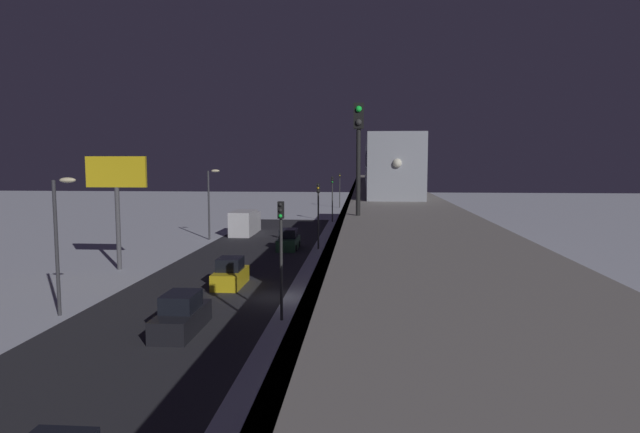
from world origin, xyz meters
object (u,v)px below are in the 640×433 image
box_truck (245,223)px  traffic_light_near (281,243)px  sedan_black (181,316)px  traffic_light_distant (340,185)px  sedan_yellow (230,275)px  subway_train (384,164)px  commercial_billboard (117,183)px  traffic_light_far (332,192)px  traffic_light_mid (318,206)px  sedan_green (289,241)px  rail_signal (359,139)px

box_truck → traffic_light_near: (-9.50, 34.87, 2.85)m
sedan_black → traffic_light_distant: 75.63m
sedan_black → box_truck: (4.80, -37.26, 0.55)m
sedan_yellow → traffic_light_distant: traffic_light_distant is taller
subway_train → sedan_yellow: bearing=39.2°
subway_train → commercial_billboard: subway_train is taller
sedan_yellow → traffic_light_distant: size_ratio=0.63×
subway_train → traffic_light_far: 32.95m
subway_train → commercial_billboard: size_ratio=4.14×
traffic_light_near → traffic_light_mid: 24.34m
box_truck → traffic_light_distant: traffic_light_distant is taller
traffic_light_mid → sedan_yellow: bearing=74.1°
sedan_green → box_truck: 12.59m
box_truck → traffic_light_far: traffic_light_far is taller
sedan_green → sedan_black: bearing=-93.9°
sedan_black → traffic_light_near: traffic_light_near is taller
commercial_billboard → sedan_yellow: bearing=153.3°
sedan_yellow → traffic_light_far: size_ratio=0.63×
rail_signal → commercial_billboard: 29.08m
rail_signal → traffic_light_mid: rail_signal is taller
rail_signal → sedan_yellow: bearing=-62.2°
traffic_light_near → traffic_light_far: (0.00, -48.68, 0.00)m
subway_train → sedan_black: size_ratio=7.80×
rail_signal → traffic_light_far: size_ratio=0.62×
rail_signal → traffic_light_mid: 33.91m
sedan_black → traffic_light_far: size_ratio=0.74×
rail_signal → traffic_light_distant: size_ratio=0.62×
traffic_light_mid → commercial_billboard: (14.86, 11.40, 2.63)m
sedan_green → commercial_billboard: 17.48m
box_truck → traffic_light_near: size_ratio=1.16×
traffic_light_far → commercial_billboard: bearing=67.4°
subway_train → box_truck: subway_train is taller
rail_signal → traffic_light_near: size_ratio=0.62×
box_truck → traffic_light_distant: (-9.50, -38.15, 2.85)m
traffic_light_mid → sedan_black: bearing=80.0°
sedan_yellow → traffic_light_near: size_ratio=0.63×
sedan_yellow → commercial_billboard: size_ratio=0.45×
sedan_yellow → subway_train: bearing=39.2°
sedan_black → subway_train: bearing=60.6°
rail_signal → sedan_green: rail_signal is taller
sedan_green → sedan_yellow: (1.80, 16.33, 0.01)m
traffic_light_mid → sedan_green: bearing=3.4°
traffic_light_mid → traffic_light_distant: same height
traffic_light_near → traffic_light_mid: bearing=-90.0°
rail_signal → sedan_black: bearing=-36.5°
subway_train → sedan_yellow: subway_train is taller
subway_train → traffic_light_far: size_ratio=5.76×
sedan_green → traffic_light_near: 24.58m
box_truck → traffic_light_mid: 14.47m
subway_train → traffic_light_far: bearing=-79.5°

